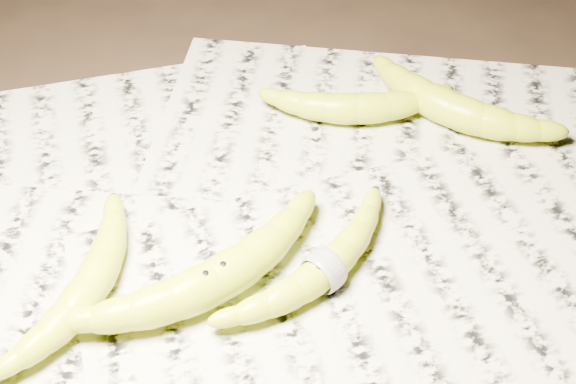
{
  "coord_description": "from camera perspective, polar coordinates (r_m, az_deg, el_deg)",
  "views": [
    {
      "loc": [
        -0.07,
        -0.5,
        0.58
      ],
      "look_at": [
        0.01,
        0.03,
        0.05
      ],
      "focal_mm": 50.0,
      "sensor_mm": 36.0,
      "label": 1
    }
  ],
  "objects": [
    {
      "name": "ground",
      "position": [
        0.77,
        -0.22,
        -4.04
      ],
      "size": [
        3.0,
        3.0,
        0.0
      ],
      "primitive_type": "plane",
      "color": "black",
      "rests_on": "ground"
    },
    {
      "name": "newspaper_patch",
      "position": [
        0.75,
        -2.89,
        -4.94
      ],
      "size": [
        0.9,
        0.7,
        0.01
      ],
      "primitive_type": "cube",
      "color": "#B0AC97",
      "rests_on": "ground"
    },
    {
      "name": "banana_left_b",
      "position": [
        0.73,
        -13.97,
        -6.4
      ],
      "size": [
        0.13,
        0.19,
        0.04
      ],
      "primitive_type": null,
      "rotation": [
        0.0,
        0.0,
        1.11
      ],
      "color": "#BFC618",
      "rests_on": "newspaper_patch"
    },
    {
      "name": "banana_center",
      "position": [
        0.71,
        -5.27,
        -6.15
      ],
      "size": [
        0.23,
        0.16,
        0.04
      ],
      "primitive_type": null,
      "rotation": [
        0.0,
        0.0,
        0.47
      ],
      "color": "#BFC618",
      "rests_on": "newspaper_patch"
    },
    {
      "name": "banana_taped",
      "position": [
        0.72,
        2.57,
        -5.43
      ],
      "size": [
        0.18,
        0.16,
        0.03
      ],
      "primitive_type": null,
      "rotation": [
        0.0,
        0.0,
        0.66
      ],
      "color": "#BFC618",
      "rests_on": "newspaper_patch"
    },
    {
      "name": "banana_upper_a",
      "position": [
        0.89,
        4.95,
        6.12
      ],
      "size": [
        0.19,
        0.08,
        0.04
      ],
      "primitive_type": null,
      "rotation": [
        0.0,
        0.0,
        -0.12
      ],
      "color": "#BFC618",
      "rests_on": "newspaper_patch"
    },
    {
      "name": "banana_upper_b",
      "position": [
        0.9,
        11.6,
        5.98
      ],
      "size": [
        0.19,
        0.18,
        0.04
      ],
      "primitive_type": null,
      "rotation": [
        0.0,
        0.0,
        -0.76
      ],
      "color": "#BFC618",
      "rests_on": "newspaper_patch"
    },
    {
      "name": "measuring_tape",
      "position": [
        0.72,
        2.57,
        -5.43
      ],
      "size": [
        0.03,
        0.03,
        0.04
      ],
      "primitive_type": "torus",
      "rotation": [
        0.0,
        1.57,
        0.66
      ],
      "color": "white",
      "rests_on": "newspaper_patch"
    }
  ]
}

